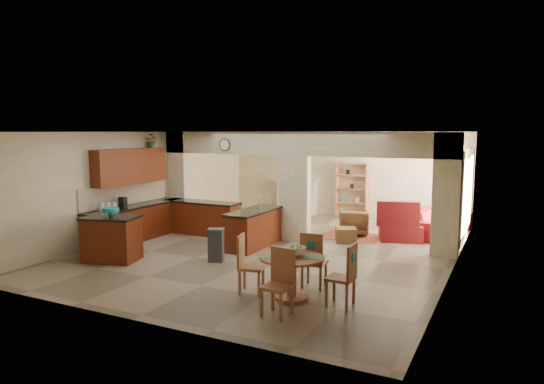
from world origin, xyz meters
The scene contains 39 objects.
floor centered at (0.00, 0.00, 0.00)m, with size 10.00×10.00×0.00m, color #7F7058.
ceiling centered at (0.00, 0.00, 2.80)m, with size 10.00×10.00×0.00m, color white.
wall_back centered at (0.00, 5.00, 1.40)m, with size 8.00×8.00×0.00m, color beige.
wall_front centered at (0.00, -5.00, 1.40)m, with size 8.00×8.00×0.00m, color beige.
wall_left centered at (-4.00, 0.00, 1.40)m, with size 10.00×10.00×0.00m, color beige.
wall_right centered at (4.00, 0.00, 1.40)m, with size 10.00×10.00×0.00m, color beige.
partition_left_pier centered at (-3.70, 1.00, 1.40)m, with size 0.60×0.25×2.80m, color beige.
partition_center_pier centered at (0.00, 1.00, 1.10)m, with size 0.80×0.25×2.20m, color beige.
partition_right_pier centered at (3.70, 1.00, 1.40)m, with size 0.60×0.25×2.80m, color beige.
partition_header centered at (0.00, 1.00, 2.50)m, with size 8.00×0.25×0.60m, color beige.
kitchen_counter centered at (-3.26, -0.25, 0.46)m, with size 2.52×3.29×1.48m.
upper_cabinets centered at (-3.82, -0.80, 1.92)m, with size 0.35×2.40×0.90m, color #4A1208.
peninsula centered at (-0.60, -0.11, 0.46)m, with size 0.70×1.85×0.91m.
wall_clock centered at (-2.00, 0.85, 2.45)m, with size 0.34×0.34×0.03m, color #52271B.
rug centered at (1.20, 2.10, 0.01)m, with size 1.60×1.30×0.01m, color #994A37.
fireplace centered at (-1.60, 4.83, 0.61)m, with size 1.60×0.35×1.20m.
shelving_unit centered at (0.35, 4.82, 0.90)m, with size 1.00×0.32×1.80m, color brown.
window_a centered at (3.97, 2.30, 1.20)m, with size 0.02×0.90×1.90m, color white.
window_b centered at (3.97, 4.00, 1.20)m, with size 0.02×0.90×1.90m, color white.
glazed_door centered at (3.97, 3.15, 1.05)m, with size 0.02×0.70×2.10m, color white.
drape_a_left centered at (3.93, 1.70, 1.20)m, with size 0.10×0.28×2.30m, color #45261B.
drape_a_right centered at (3.93, 2.90, 1.20)m, with size 0.10×0.28×2.30m, color #45261B.
drape_b_left centered at (3.93, 3.40, 1.20)m, with size 0.10×0.28×2.30m, color #45261B.
drape_b_right centered at (3.93, 4.60, 1.20)m, with size 0.10×0.28×2.30m, color #45261B.
ceiling_fan centered at (1.50, 3.00, 2.56)m, with size 1.00×1.00×0.10m, color white.
kitchen_island centered at (-2.75, -2.61, 0.49)m, with size 1.31×1.08×0.98m.
teal_bowl centered at (-2.83, -2.53, 1.07)m, with size 0.36×0.36×0.17m, color #148983.
trash_can centered at (-0.69, -1.65, 0.33)m, with size 0.31×0.27×0.67m, color #313134.
dining_table centered at (1.77, -3.11, 0.49)m, with size 1.08×1.08×0.74m.
fruit_bowl centered at (1.82, -3.04, 0.83)m, with size 0.33×0.33×0.17m, color #69A323.
sofa centered at (3.30, 3.39, 0.37)m, with size 0.98×2.52×0.74m, color maroon.
chaise centered at (2.46, 2.24, 0.21)m, with size 1.06×0.86×0.42m, color maroon.
armchair centered at (1.18, 2.32, 0.35)m, with size 0.75×0.77×0.70m, color maroon.
ottoman centered at (1.27, 1.38, 0.18)m, with size 0.51×0.51×0.37m, color maroon.
plant centered at (-3.82, 0.05, 2.56)m, with size 0.34×0.30×0.38m, color #1E5015.
chair_north centered at (1.87, -2.41, 0.55)m, with size 0.45×0.45×1.02m.
chair_east centered at (2.68, -3.02, 0.55)m, with size 0.44×0.43×1.02m.
chair_south centered at (1.87, -3.79, 0.55)m, with size 0.45×0.45×1.02m.
chair_west centered at (0.92, -3.13, 0.55)m, with size 0.52×0.52×1.02m.
Camera 1 is at (4.99, -10.31, 2.81)m, focal length 32.00 mm.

